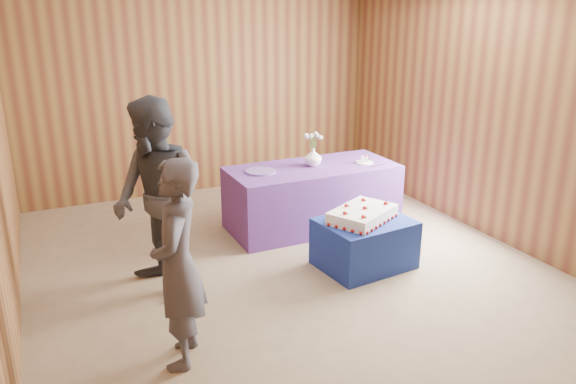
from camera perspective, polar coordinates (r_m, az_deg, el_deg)
ground at (r=5.72m, az=0.42°, el=-8.17°), size 6.00×6.00×0.00m
room_shell at (r=5.17m, az=0.47°, el=10.00°), size 5.04×6.04×2.72m
cake_table at (r=5.81m, az=7.77°, el=-5.18°), size 0.97×0.80×0.50m
serving_table at (r=6.75m, az=2.47°, el=-0.47°), size 2.01×0.92×0.75m
sheet_cake at (r=5.70m, az=7.56°, el=-2.27°), size 0.85×0.75×0.16m
vase at (r=6.65m, az=2.56°, el=3.58°), size 0.22×0.22×0.21m
flower_spray at (r=6.58m, az=2.59°, el=5.69°), size 0.23×0.23×0.17m
platter at (r=6.41m, az=-2.78°, el=2.11°), size 0.46×0.46×0.02m
plate at (r=6.84m, az=7.76°, el=2.99°), size 0.26×0.26×0.01m
cake_slice at (r=6.83m, az=7.78°, el=3.32°), size 0.10×0.10×0.09m
knife at (r=6.74m, az=9.14°, el=2.66°), size 0.26×0.07×0.00m
guest_left at (r=4.14m, az=-11.13°, el=-7.25°), size 0.57×0.68×1.58m
guest_right at (r=5.13m, az=-13.20°, el=-0.78°), size 0.91×1.04×1.83m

